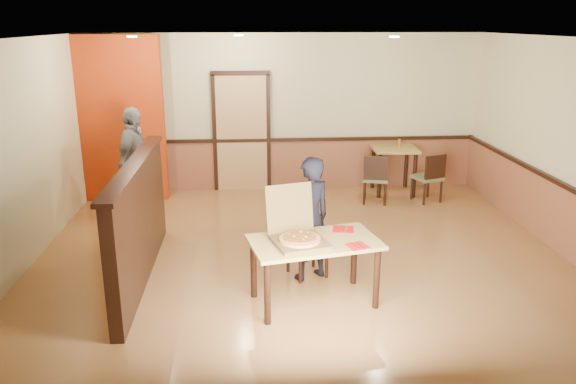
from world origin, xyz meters
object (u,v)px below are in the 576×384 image
(diner, at_px, (310,219))
(pizza_box, at_px, (298,236))
(side_chair_right, at_px, (430,176))
(passerby, at_px, (134,162))
(side_table, at_px, (394,157))
(main_table, at_px, (314,250))
(condiment, at_px, (399,143))
(side_chair_left, at_px, (376,177))
(diner_chair, at_px, (305,237))

(diner, xyz_separation_m, pizza_box, (-0.20, -0.66, 0.05))
(side_chair_right, height_order, passerby, passerby)
(side_table, distance_m, passerby, 4.49)
(diner, height_order, passerby, passerby)
(side_table, height_order, diner, diner)
(main_table, height_order, diner, diner)
(side_chair_right, xyz_separation_m, side_table, (-0.47, 0.61, 0.18))
(side_table, height_order, condiment, condiment)
(side_chair_left, relative_size, side_chair_right, 1.00)
(diner, relative_size, pizza_box, 2.01)
(main_table, height_order, side_chair_left, side_chair_left)
(side_chair_left, bearing_deg, passerby, 17.98)
(side_chair_left, bearing_deg, condiment, -117.60)
(passerby, distance_m, pizza_box, 3.94)
(side_chair_right, bearing_deg, diner_chair, 27.80)
(side_chair_right, bearing_deg, passerby, -16.92)
(diner, distance_m, pizza_box, 0.69)
(pizza_box, height_order, condiment, pizza_box)
(side_chair_left, xyz_separation_m, pizza_box, (-1.64, -3.46, 0.34))
(main_table, bearing_deg, side_chair_left, 54.91)
(side_table, relative_size, condiment, 5.66)
(side_table, xyz_separation_m, pizza_box, (-2.10, -4.07, 0.16))
(side_table, bearing_deg, condiment, 2.12)
(side_chair_left, height_order, condiment, condiment)
(side_chair_right, relative_size, diner, 0.57)
(side_table, bearing_deg, diner, -119.09)
(side_chair_left, distance_m, passerby, 3.96)
(diner_chair, relative_size, passerby, 0.50)
(main_table, bearing_deg, passerby, 116.00)
(main_table, height_order, side_chair_right, side_chair_right)
(diner_chair, bearing_deg, side_chair_left, 40.97)
(diner_chair, xyz_separation_m, diner, (0.04, -0.14, 0.28))
(main_table, bearing_deg, pizza_box, 177.44)
(main_table, height_order, side_table, side_table)
(pizza_box, bearing_deg, side_chair_left, 48.85)
(diner, bearing_deg, side_chair_right, -157.74)
(pizza_box, bearing_deg, side_chair_right, 37.53)
(diner_chair, relative_size, side_chair_right, 1.01)
(diner, xyz_separation_m, passerby, (-2.50, 2.54, 0.11))
(side_table, bearing_deg, passerby, -168.70)
(side_chair_right, height_order, side_table, side_chair_right)
(passerby, xyz_separation_m, condiment, (4.48, 0.88, 0.04))
(diner, xyz_separation_m, condiment, (1.98, 3.42, 0.15))
(diner_chair, bearing_deg, main_table, -108.61)
(side_chair_left, xyz_separation_m, passerby, (-3.94, -0.27, 0.40))
(side_chair_right, xyz_separation_m, pizza_box, (-2.57, -3.46, 0.34))
(diner, bearing_deg, side_chair_left, -144.62)
(main_table, distance_m, passerby, 4.03)
(main_table, relative_size, pizza_box, 2.00)
(diner_chair, bearing_deg, side_table, 39.29)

